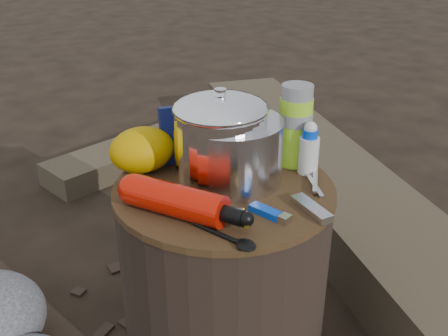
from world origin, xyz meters
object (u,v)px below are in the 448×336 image
fuel_bottle (177,201)px  thermos (295,126)px  camping_pot (221,139)px  travel_mug (228,124)px  log_main (327,185)px  stump (224,269)px

fuel_bottle → thermos: 0.35m
thermos → camping_pot: bearing=179.0°
thermos → travel_mug: bearing=124.8°
camping_pot → thermos: size_ratio=1.05×
camping_pot → travel_mug: bearing=55.3°
fuel_bottle → thermos: bearing=-19.7°
thermos → fuel_bottle: bearing=-165.7°
log_main → travel_mug: size_ratio=15.31×
stump → travel_mug: (0.10, 0.17, 0.29)m
log_main → travel_mug: (-0.54, -0.24, 0.42)m
stump → fuel_bottle: bearing=-156.4°
stump → travel_mug: travel_mug is taller
stump → thermos: thermos is taller
stump → thermos: 0.37m
log_main → camping_pot: 0.86m
thermos → log_main: bearing=40.4°
fuel_bottle → stump: bearing=-10.4°
stump → log_main: (0.64, 0.40, -0.13)m
log_main → camping_pot: size_ratio=10.62×
stump → log_main: 0.77m
stump → camping_pot: 0.32m
log_main → thermos: 0.73m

